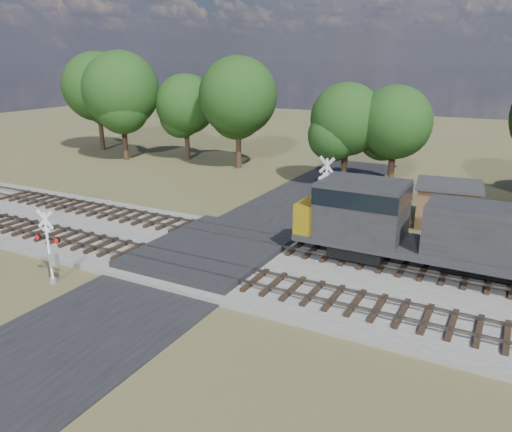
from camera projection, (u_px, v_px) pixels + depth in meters
The scene contains 10 objects.
ground at pixel (209, 258), 27.69m from camera, with size 160.00×160.00×0.00m, color #494A27.
ballast_bed at pixel (392, 290), 23.58m from camera, with size 140.00×10.00×0.30m, color gray.
road at pixel (209, 258), 27.68m from camera, with size 7.00×60.00×0.08m, color black.
crossing_panel at pixel (213, 250), 28.02m from camera, with size 7.00×9.00×0.62m, color #262628.
track_near at pixel (239, 276), 24.49m from camera, with size 140.00×2.60×0.33m.
track_far at pixel (283, 244), 28.69m from camera, with size 140.00×2.60×0.33m.
crossing_signal_near at pixel (51, 254), 24.16m from camera, with size 1.53×0.34×3.80m.
crossing_signal_far at pixel (324, 196), 32.90m from camera, with size 1.84×0.50×4.60m.
equipment_shed at pixel (447, 204), 32.99m from camera, with size 4.58×4.58×2.80m.
treeline at pixel (374, 107), 41.56m from camera, with size 81.24×11.78×11.50m.
Camera 1 is at (14.40, -21.43, 10.62)m, focal length 35.00 mm.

